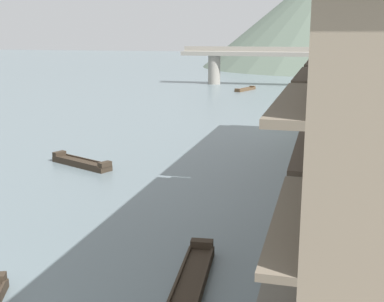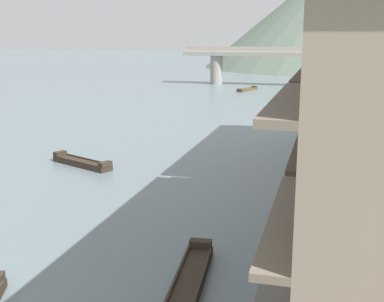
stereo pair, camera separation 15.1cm
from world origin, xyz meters
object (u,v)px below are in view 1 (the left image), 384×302
at_px(boat_moored_third, 189,288).
at_px(boat_moored_far, 245,89).
at_px(boat_moored_second, 296,93).
at_px(house_waterfront_tall, 372,83).
at_px(house_waterfront_narrow, 365,71).
at_px(boat_moored_nearest, 81,163).
at_px(stone_bridge, 264,60).

height_order(boat_moored_third, boat_moored_far, boat_moored_third).
distance_m(boat_moored_third, boat_moored_far, 54.57).
bearing_deg(boat_moored_third, boat_moored_second, 90.04).
xyz_separation_m(boat_moored_far, house_waterfront_tall, (12.51, -41.67, 5.00)).
height_order(boat_moored_third, house_waterfront_narrow, house_waterfront_narrow).
xyz_separation_m(boat_moored_nearest, stone_bridge, (4.29, 49.14, 3.39)).
height_order(boat_moored_second, stone_bridge, stone_bridge).
relative_size(house_waterfront_tall, house_waterfront_narrow, 1.00).
relative_size(boat_moored_third, stone_bridge, 0.24).
bearing_deg(boat_moored_third, house_waterfront_narrow, 74.02).
distance_m(boat_moored_nearest, house_waterfront_tall, 16.20).
distance_m(boat_moored_second, house_waterfront_tall, 38.34).
xyz_separation_m(boat_moored_third, stone_bridge, (-5.50, 61.73, 3.40)).
bearing_deg(boat_moored_far, house_waterfront_tall, -73.29).
distance_m(boat_moored_third, house_waterfront_tall, 14.54).
height_order(boat_moored_far, house_waterfront_tall, house_waterfront_tall).
distance_m(boat_moored_second, house_waterfront_narrow, 30.74).
bearing_deg(boat_moored_second, stone_bridge, 115.14).
bearing_deg(boat_moored_nearest, stone_bridge, 85.01).
bearing_deg(house_waterfront_narrow, boat_moored_far, 110.56).
height_order(boat_moored_nearest, boat_moored_third, boat_moored_nearest).
relative_size(boat_moored_second, stone_bridge, 0.16).
distance_m(boat_moored_nearest, house_waterfront_narrow, 18.09).
xyz_separation_m(boat_moored_nearest, house_waterfront_tall, (15.42, -0.13, 4.96)).
xyz_separation_m(boat_moored_second, house_waterfront_tall, (5.66, -37.61, 4.87)).
distance_m(boat_moored_third, stone_bridge, 62.07).
bearing_deg(house_waterfront_tall, boat_moored_third, -114.30).
bearing_deg(stone_bridge, house_waterfront_narrow, -74.73).
xyz_separation_m(boat_moored_far, stone_bridge, (1.38, 7.60, 3.43)).
distance_m(boat_moored_far, house_waterfront_narrow, 36.49).
height_order(house_waterfront_narrow, stone_bridge, house_waterfront_narrow).
distance_m(boat_moored_second, boat_moored_third, 50.07).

